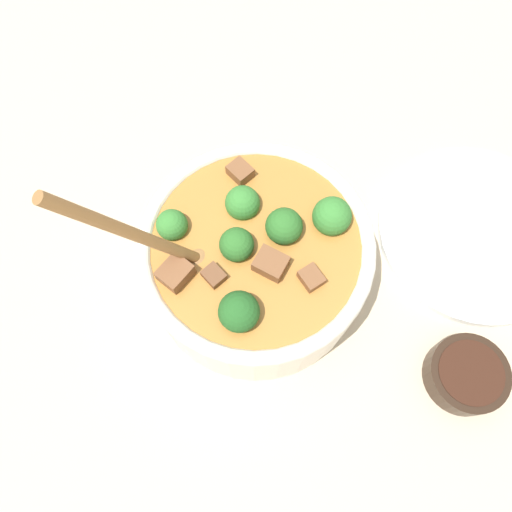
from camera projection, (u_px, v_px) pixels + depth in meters
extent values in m
plane|color=#C6B293|center=(256.00, 277.00, 0.62)|extent=(4.00, 4.00, 0.00)
cylinder|color=white|center=(256.00, 263.00, 0.58)|extent=(0.26, 0.26, 0.10)
torus|color=white|center=(256.00, 245.00, 0.53)|extent=(0.26, 0.26, 0.02)
cylinder|color=#B27533|center=(256.00, 255.00, 0.56)|extent=(0.23, 0.23, 0.06)
sphere|color=#2D6B28|center=(237.00, 245.00, 0.52)|extent=(0.04, 0.04, 0.04)
cylinder|color=#6B9956|center=(238.00, 254.00, 0.54)|extent=(0.01, 0.01, 0.02)
sphere|color=#387F33|center=(243.00, 203.00, 0.54)|extent=(0.04, 0.04, 0.04)
cylinder|color=#6B9956|center=(243.00, 214.00, 0.56)|extent=(0.01, 0.01, 0.02)
sphere|color=#2D6B28|center=(284.00, 226.00, 0.52)|extent=(0.04, 0.04, 0.04)
cylinder|color=#6B9956|center=(283.00, 237.00, 0.55)|extent=(0.01, 0.01, 0.02)
sphere|color=#387F33|center=(172.00, 225.00, 0.53)|extent=(0.03, 0.03, 0.03)
cylinder|color=#6B9956|center=(175.00, 234.00, 0.55)|extent=(0.01, 0.01, 0.02)
sphere|color=#235B23|center=(239.00, 312.00, 0.49)|extent=(0.04, 0.04, 0.04)
cylinder|color=#6B9956|center=(240.00, 319.00, 0.51)|extent=(0.01, 0.01, 0.02)
sphere|color=#387F33|center=(332.00, 216.00, 0.53)|extent=(0.04, 0.04, 0.04)
cylinder|color=#6B9956|center=(328.00, 228.00, 0.56)|extent=(0.01, 0.01, 0.02)
cube|color=brown|center=(240.00, 172.00, 0.55)|extent=(0.03, 0.03, 0.02)
cube|color=brown|center=(176.00, 274.00, 0.51)|extent=(0.03, 0.03, 0.02)
cube|color=brown|center=(271.00, 265.00, 0.51)|extent=(0.03, 0.03, 0.02)
cube|color=brown|center=(214.00, 276.00, 0.51)|extent=(0.02, 0.03, 0.02)
cube|color=brown|center=(310.00, 279.00, 0.51)|extent=(0.03, 0.03, 0.02)
ellipsoid|color=olive|center=(197.00, 258.00, 0.53)|extent=(0.04, 0.03, 0.01)
cylinder|color=olive|center=(133.00, 234.00, 0.44)|extent=(0.09, 0.08, 0.18)
cylinder|color=black|center=(466.00, 375.00, 0.56)|extent=(0.09, 0.09, 0.03)
cylinder|color=#381E14|center=(470.00, 373.00, 0.55)|extent=(0.07, 0.07, 0.01)
cylinder|color=white|center=(475.00, 232.00, 0.64)|extent=(0.25, 0.25, 0.01)
torus|color=white|center=(477.00, 230.00, 0.63)|extent=(0.24, 0.24, 0.01)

